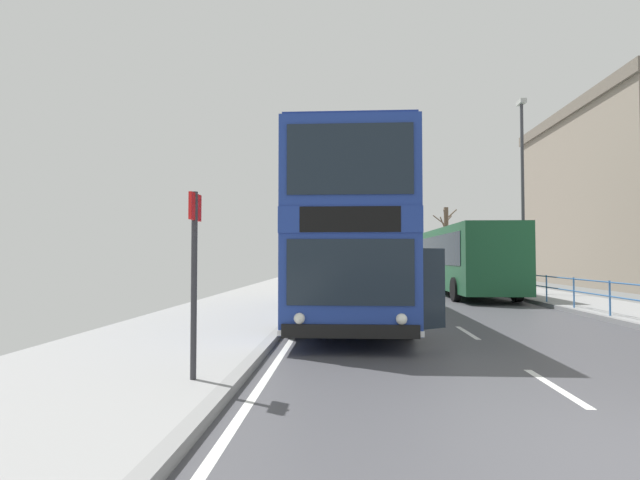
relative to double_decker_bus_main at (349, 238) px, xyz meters
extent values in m
cube|color=silver|center=(2.71, -6.99, -2.29)|extent=(0.12, 2.00, 0.00)
cube|color=silver|center=(2.71, -2.19, -2.29)|extent=(0.12, 2.00, 0.00)
cube|color=silver|center=(2.71, 2.61, -2.29)|extent=(0.12, 2.00, 0.00)
cube|color=silver|center=(2.71, 7.41, -2.29)|extent=(0.12, 2.00, 0.00)
cube|color=silver|center=(2.71, 12.21, -2.29)|extent=(0.12, 2.00, 0.00)
cube|color=silver|center=(2.71, 17.01, -2.29)|extent=(0.12, 2.00, 0.00)
cube|color=silver|center=(2.71, 21.81, -2.29)|extent=(0.12, 2.00, 0.00)
cube|color=silver|center=(2.71, 26.61, -2.29)|extent=(0.12, 2.00, 0.00)
cube|color=silver|center=(2.71, 31.41, -2.29)|extent=(0.12, 2.00, 0.00)
cube|color=silver|center=(2.71, 36.21, -2.29)|extent=(0.12, 2.00, 0.00)
cube|color=silver|center=(2.71, 41.01, -2.29)|extent=(0.12, 2.00, 0.00)
cube|color=silver|center=(-1.24, -9.59, -2.29)|extent=(0.12, 133.00, 0.00)
cube|color=gray|center=(-1.59, -9.59, -2.23)|extent=(0.20, 140.00, 0.14)
cube|color=navy|center=(0.00, 0.02, -1.04)|extent=(2.57, 10.36, 1.82)
cube|color=navy|center=(0.00, 0.02, 0.11)|extent=(2.59, 10.42, 0.48)
cube|color=navy|center=(0.00, 0.02, 1.18)|extent=(2.57, 10.36, 1.66)
cube|color=navy|center=(0.00, 0.02, 2.05)|extent=(2.50, 10.05, 0.08)
cube|color=#19232D|center=(-0.02, -5.18, -0.82)|extent=(2.24, 0.04, 1.17)
cube|color=black|center=(-0.02, -5.18, 0.11)|extent=(1.78, 0.04, 0.46)
cube|color=#19232D|center=(-0.02, -5.18, 1.18)|extent=(2.24, 0.04, 1.26)
cube|color=black|center=(-0.02, -5.18, -1.85)|extent=(2.41, 0.09, 0.24)
cube|color=silver|center=(0.00, 0.02, -1.89)|extent=(2.60, 10.42, 0.10)
cube|color=#19232D|center=(1.28, 0.27, -0.78)|extent=(0.05, 8.08, 0.95)
cube|color=#19232D|center=(1.28, 0.01, 1.26)|extent=(0.05, 9.32, 1.00)
cube|color=#19232D|center=(-1.28, 0.28, -0.78)|extent=(0.05, 8.08, 0.95)
cube|color=#19232D|center=(-1.28, 0.02, 1.26)|extent=(0.05, 9.32, 1.00)
sphere|color=white|center=(0.87, -5.19, -1.63)|extent=(0.20, 0.20, 0.20)
sphere|color=white|center=(-0.91, -5.19, -1.63)|extent=(0.20, 0.20, 0.20)
cube|color=#19232D|center=(1.53, -4.12, -1.16)|extent=(0.68, 0.49, 1.57)
cube|color=black|center=(1.20, -3.82, -1.16)|extent=(0.10, 0.90, 1.57)
cylinder|color=black|center=(1.21, -2.97, -1.78)|extent=(0.30, 1.04, 1.04)
cylinder|color=black|center=(-1.23, -2.96, -1.78)|extent=(0.30, 1.04, 1.04)
cylinder|color=black|center=(1.23, 3.29, -1.78)|extent=(0.30, 1.04, 1.04)
cylinder|color=black|center=(-1.21, 3.30, -1.78)|extent=(0.30, 1.04, 1.04)
cube|color=#19512D|center=(5.38, 9.07, -0.60)|extent=(2.60, 9.83, 2.76)
cube|color=#19232D|center=(4.13, 9.05, -0.21)|extent=(0.12, 8.33, 1.33)
cube|color=#19232D|center=(6.63, 9.08, -0.21)|extent=(0.12, 8.33, 1.33)
cube|color=#19232D|center=(5.32, 13.98, -0.32)|extent=(2.13, 0.06, 1.66)
cylinder|color=black|center=(4.15, 11.95, -1.82)|extent=(0.29, 0.96, 0.96)
cylinder|color=black|center=(6.53, 11.98, -1.82)|extent=(0.29, 0.96, 0.96)
cylinder|color=black|center=(4.23, 5.95, -1.82)|extent=(0.29, 0.96, 0.96)
cylinder|color=black|center=(6.61, 5.98, -1.82)|extent=(0.29, 0.96, 0.96)
cylinder|color=#386BA8|center=(7.16, 0.18, -1.67)|extent=(0.05, 0.05, 0.97)
cylinder|color=#386BA8|center=(7.16, 2.34, -1.67)|extent=(0.05, 0.05, 0.97)
cylinder|color=#386BA8|center=(7.16, 4.49, -1.67)|extent=(0.05, 0.05, 0.97)
cylinder|color=#386BA8|center=(7.16, 6.64, -1.67)|extent=(0.05, 0.05, 0.97)
cylinder|color=#386BA8|center=(7.16, 8.79, -1.67)|extent=(0.05, 0.05, 0.97)
cylinder|color=#386BA8|center=(7.16, 10.94, -1.67)|extent=(0.05, 0.05, 0.97)
cylinder|color=#386BA8|center=(7.16, 13.09, -1.67)|extent=(0.05, 0.05, 0.97)
cylinder|color=#386BA8|center=(7.16, 15.24, -1.67)|extent=(0.05, 0.05, 0.97)
cylinder|color=#386BA8|center=(7.16, 17.39, -1.67)|extent=(0.05, 0.05, 0.97)
cylinder|color=#386BA8|center=(7.16, 4.49, -1.24)|extent=(0.04, 25.81, 0.04)
cylinder|color=#386BA8|center=(7.16, 4.49, -1.63)|extent=(0.04, 25.81, 0.04)
cylinder|color=#2D2D33|center=(-2.09, -7.41, -0.92)|extent=(0.08, 0.08, 2.47)
cube|color=red|center=(-2.09, -7.39, 0.11)|extent=(0.04, 0.44, 0.36)
cylinder|color=#38383D|center=(7.82, 8.64, 2.09)|extent=(0.14, 0.14, 8.50)
cube|color=#B2B2AD|center=(7.82, 8.64, 6.46)|extent=(0.28, 0.60, 0.20)
cylinder|color=brown|center=(8.14, 27.28, 0.72)|extent=(0.37, 0.37, 5.75)
cylinder|color=brown|center=(7.82, 26.82, 2.13)|extent=(0.77, 1.02, 1.26)
cylinder|color=brown|center=(7.98, 26.86, 2.71)|extent=(0.48, 0.97, 1.32)
cylinder|color=brown|center=(8.45, 27.73, 2.68)|extent=(0.73, 1.01, 0.66)
cylinder|color=brown|center=(8.66, 27.70, 3.06)|extent=(1.14, 0.96, 0.92)
cylinder|color=brown|center=(7.61, 27.30, 2.52)|extent=(1.12, 0.14, 0.92)
cylinder|color=brown|center=(7.77, 26.70, 1.37)|extent=(0.87, 1.27, 0.83)
camera|label=1|loc=(-0.08, -13.83, -0.56)|focal=27.70mm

